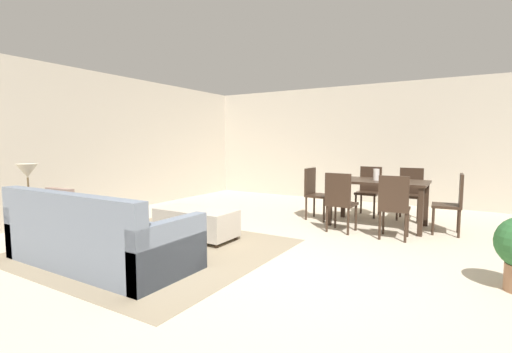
% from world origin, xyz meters
% --- Properties ---
extents(ground_plane, '(10.80, 10.80, 0.00)m').
position_xyz_m(ground_plane, '(0.00, 0.00, 0.00)').
color(ground_plane, beige).
extents(wall_back, '(9.00, 0.12, 2.70)m').
position_xyz_m(wall_back, '(0.00, 5.00, 1.35)').
color(wall_back, '#BCB2A0').
rests_on(wall_back, ground_plane).
extents(wall_left, '(0.12, 11.00, 2.70)m').
position_xyz_m(wall_left, '(-4.50, 0.50, 1.35)').
color(wall_left, '#BCB2A0').
rests_on(wall_left, ground_plane).
extents(area_rug, '(3.00, 2.80, 0.01)m').
position_xyz_m(area_rug, '(-1.82, -0.27, 0.00)').
color(area_rug, gray).
rests_on(area_rug, ground_plane).
extents(couch, '(2.28, 0.97, 0.86)m').
position_xyz_m(couch, '(-1.95, -1.00, 0.29)').
color(couch, slate).
rests_on(couch, ground_plane).
extents(ottoman_table, '(1.17, 0.56, 0.43)m').
position_xyz_m(ottoman_table, '(-1.70, 0.41, 0.24)').
color(ottoman_table, '#B7AD9E').
rests_on(ottoman_table, ground_plane).
extents(side_table, '(0.40, 0.40, 0.57)m').
position_xyz_m(side_table, '(-3.38, -0.99, 0.45)').
color(side_table, brown).
rests_on(side_table, ground_plane).
extents(table_lamp, '(0.26, 0.26, 0.53)m').
position_xyz_m(table_lamp, '(-3.38, -0.99, 0.98)').
color(table_lamp, brown).
rests_on(table_lamp, side_table).
extents(dining_table, '(1.51, 0.88, 0.76)m').
position_xyz_m(dining_table, '(0.35, 2.59, 0.66)').
color(dining_table, '#332319').
rests_on(dining_table, ground_plane).
extents(dining_chair_near_left, '(0.43, 0.43, 0.92)m').
position_xyz_m(dining_chair_near_left, '(-0.05, 1.82, 0.52)').
color(dining_chair_near_left, '#332319').
rests_on(dining_chair_near_left, ground_plane).
extents(dining_chair_near_right, '(0.42, 0.42, 0.92)m').
position_xyz_m(dining_chair_near_right, '(0.74, 1.81, 0.52)').
color(dining_chair_near_right, '#332319').
rests_on(dining_chair_near_right, ground_plane).
extents(dining_chair_far_left, '(0.41, 0.41, 0.92)m').
position_xyz_m(dining_chair_far_left, '(0.01, 3.40, 0.52)').
color(dining_chair_far_left, '#332319').
rests_on(dining_chair_far_left, ground_plane).
extents(dining_chair_far_right, '(0.40, 0.40, 0.92)m').
position_xyz_m(dining_chair_far_right, '(0.73, 3.43, 0.52)').
color(dining_chair_far_right, '#332319').
rests_on(dining_chair_far_right, ground_plane).
extents(dining_chair_head_east, '(0.42, 0.42, 0.92)m').
position_xyz_m(dining_chair_head_east, '(1.45, 2.56, 0.52)').
color(dining_chair_head_east, '#332319').
rests_on(dining_chair_head_east, ground_plane).
extents(dining_chair_head_west, '(0.42, 0.42, 0.92)m').
position_xyz_m(dining_chair_head_west, '(-0.75, 2.56, 0.52)').
color(dining_chair_head_west, '#332319').
rests_on(dining_chair_head_west, ground_plane).
extents(vase_centerpiece, '(0.10, 0.10, 0.19)m').
position_xyz_m(vase_centerpiece, '(0.32, 2.55, 0.85)').
color(vase_centerpiece, silver).
rests_on(vase_centerpiece, dining_table).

